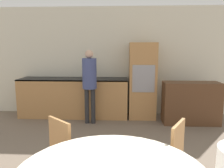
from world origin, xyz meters
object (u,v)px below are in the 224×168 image
at_px(chair_far_left, 52,158).
at_px(oven_unit, 142,81).
at_px(person_standing, 90,78).
at_px(chair_far_right, 168,157).
at_px(sideboard, 191,103).

bearing_deg(chair_far_left, oven_unit, 110.25).
distance_m(oven_unit, person_standing, 1.26).
relative_size(chair_far_left, person_standing, 0.56).
bearing_deg(chair_far_right, person_standing, -124.01).
xyz_separation_m(oven_unit, sideboard, (1.02, -0.39, -0.42)).
xyz_separation_m(oven_unit, chair_far_right, (0.02, -2.90, -0.38)).
bearing_deg(chair_far_right, chair_far_left, -56.44).
height_order(oven_unit, chair_far_right, oven_unit).
height_order(chair_far_left, person_standing, person_standing).
relative_size(oven_unit, person_standing, 1.10).
relative_size(sideboard, person_standing, 0.75).
distance_m(oven_unit, sideboard, 1.17).
height_order(oven_unit, sideboard, oven_unit).
xyz_separation_m(chair_far_right, person_standing, (-1.18, 2.40, 0.49)).
bearing_deg(sideboard, chair_far_left, -130.21).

